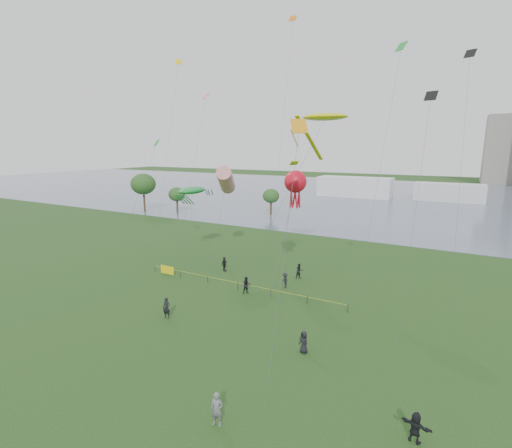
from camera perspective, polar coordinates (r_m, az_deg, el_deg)
The scene contains 21 objects.
ground_plane at distance 29.95m, azimuth -9.80°, elevation -18.73°, with size 400.00×400.00×0.00m, color #163310.
lake at distance 121.98m, azimuth 20.92°, elevation 3.88°, with size 400.00×120.00×0.08m, color slate.
building_low at distance 188.55m, azimuth 34.11°, elevation 9.45°, with size 16.00×18.00×28.00m, color slate.
pavilion_left at distance 119.01m, azimuth 14.93°, elevation 5.53°, with size 22.00×8.00×6.00m, color silver.
pavilion_right at distance 118.61m, azimuth 27.57°, elevation 4.33°, with size 18.00×7.00×5.00m, color silver.
trees at distance 88.70m, azimuth -12.87°, elevation 5.40°, with size 32.85×15.70×9.01m.
fence at distance 43.92m, azimuth -9.70°, elevation -7.77°, with size 24.07×0.07×1.05m.
kite_flyer at distance 22.87m, azimuth -6.05°, elevation -26.50°, with size 0.71×0.47×1.95m, color slate.
spectator_a at distance 39.34m, azimuth -1.45°, elevation -9.40°, with size 0.88×0.69×1.82m, color black.
spectator_b at distance 41.01m, azimuth 4.48°, elevation -8.64°, with size 1.08×0.62×1.67m, color black.
spectator_c at distance 46.29m, azimuth -4.91°, elevation -6.16°, with size 1.06×0.44×1.81m, color black.
spectator_d at distance 29.21m, azimuth 7.36°, elevation -17.56°, with size 0.84×0.54×1.71m, color black.
spectator_e at distance 23.44m, azimuth 23.32°, elevation -26.80°, with size 1.58×0.50×1.70m, color black.
spectator_f at distance 35.01m, azimuth -13.60°, elevation -12.45°, with size 0.69×0.46×1.90m, color black.
spectator_g at distance 43.87m, azimuth 6.69°, elevation -7.22°, with size 0.88×0.68×1.81m, color black.
kite_stingray at distance 41.10m, azimuth 10.49°, elevation 15.80°, with size 9.30×10.01×18.61m.
kite_windsock at distance 49.00m, azimuth -4.66°, elevation 6.75°, with size 4.36×7.22×12.86m.
kite_creature at distance 49.77m, azimuth -9.81°, elevation 5.09°, with size 3.23×5.73×9.96m.
kite_octopus at distance 40.98m, azimuth 6.08°, elevation 6.43°, with size 2.46×8.77×12.64m.
kite_delta at distance 30.27m, azimuth 6.38°, elevation 12.94°, with size 3.82×12.42×17.36m.
small_kites at distance 44.60m, azimuth 3.76°, elevation 21.93°, with size 36.86×14.22×16.02m.
Camera 1 is at (16.49, -19.91, 15.12)m, focal length 26.00 mm.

